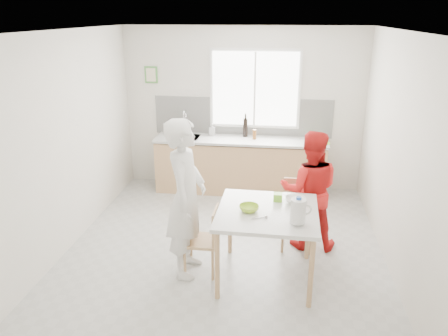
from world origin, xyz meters
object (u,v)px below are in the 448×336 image
object	(u,v)px
person_red	(309,190)
chair_left	(206,238)
dining_table	(267,218)
person_white	(186,199)
bowl_white	(295,200)
wine_bottle_b	(246,128)
milk_jug	(299,211)
chair_far	(298,210)
wine_bottle_a	(245,127)
bowl_green	(249,208)

from	to	relation	value
person_red	chair_left	bearing A→B (deg)	35.16
dining_table	person_white	size ratio (longest dim) A/B	0.61
bowl_white	wine_bottle_b	world-z (taller)	wine_bottle_b
milk_jug	wine_bottle_b	distance (m)	3.09
person_red	person_white	bearing A→B (deg)	30.58
chair_far	wine_bottle_a	xyz separation A→B (m)	(-0.85, 1.89, 0.59)
milk_jug	chair_far	bearing A→B (deg)	88.65
person_white	person_red	world-z (taller)	person_white
chair_left	bowl_white	distance (m)	1.10
wine_bottle_a	wine_bottle_b	bearing A→B (deg)	23.48
person_red	bowl_green	bearing A→B (deg)	52.08
person_red	wine_bottle_b	bearing A→B (deg)	-61.55
person_red	wine_bottle_b	world-z (taller)	person_red
dining_table	wine_bottle_b	world-z (taller)	wine_bottle_b
dining_table	chair_far	bearing A→B (deg)	65.70
chair_left	wine_bottle_b	world-z (taller)	wine_bottle_b
dining_table	chair_left	size ratio (longest dim) A/B	1.37
wine_bottle_b	milk_jug	bearing A→B (deg)	-75.03
bowl_green	bowl_white	distance (m)	0.58
chair_far	person_red	world-z (taller)	person_red
person_red	bowl_green	xyz separation A→B (m)	(-0.70, -0.86, 0.10)
dining_table	person_white	world-z (taller)	person_white
person_white	milk_jug	world-z (taller)	person_white
bowl_white	wine_bottle_a	distance (m)	2.59
bowl_white	wine_bottle_b	xyz separation A→B (m)	(-0.78, 2.46, 0.20)
dining_table	person_white	bearing A→B (deg)	178.90
person_red	bowl_white	size ratio (longest dim) A/B	6.55
dining_table	bowl_green	xyz separation A→B (m)	(-0.20, -0.05, 0.12)
person_red	milk_jug	xyz separation A→B (m)	(-0.18, -1.10, 0.22)
dining_table	chair_left	distance (m)	0.75
dining_table	person_red	distance (m)	0.95
bowl_green	wine_bottle_a	xyz separation A→B (m)	(-0.29, 2.74, 0.20)
person_red	bowl_white	xyz separation A→B (m)	(-0.19, -0.57, 0.10)
wine_bottle_b	bowl_green	bearing A→B (deg)	-84.20
person_red	bowl_green	world-z (taller)	person_red
chair_left	bowl_green	size ratio (longest dim) A/B	3.78
chair_left	bowl_green	world-z (taller)	bowl_green
bowl_green	milk_jug	distance (m)	0.58
dining_table	bowl_white	world-z (taller)	bowl_white
person_white	wine_bottle_a	size ratio (longest dim) A/B	5.75
dining_table	wine_bottle_b	xyz separation A→B (m)	(-0.48, 2.70, 0.31)
person_red	wine_bottle_a	distance (m)	2.15
bowl_white	bowl_green	bearing A→B (deg)	-150.14
person_white	person_red	bearing A→B (deg)	-59.42
chair_far	wine_bottle_a	bearing A→B (deg)	115.44
wine_bottle_a	wine_bottle_b	distance (m)	0.01
person_red	milk_jug	size ratio (longest dim) A/B	5.55
wine_bottle_b	wine_bottle_a	bearing A→B (deg)	-156.52
person_red	bowl_white	distance (m)	0.61
bowl_green	chair_left	bearing A→B (deg)	173.05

